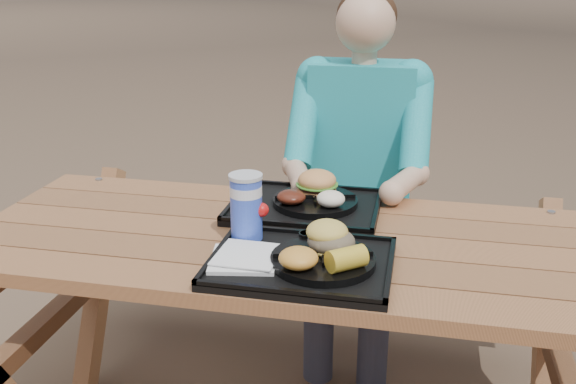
# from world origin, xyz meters

# --- Properties ---
(picnic_table) EXTENTS (1.80, 1.49, 0.75)m
(picnic_table) POSITION_xyz_m (0.00, 0.00, 0.38)
(picnic_table) COLOR #999999
(picnic_table) RESTS_ON ground
(tray_near) EXTENTS (0.45, 0.35, 0.02)m
(tray_near) POSITION_xyz_m (0.07, -0.19, 0.76)
(tray_near) COLOR black
(tray_near) RESTS_ON picnic_table
(tray_far) EXTENTS (0.45, 0.35, 0.02)m
(tray_far) POSITION_xyz_m (0.01, 0.20, 0.76)
(tray_far) COLOR black
(tray_far) RESTS_ON picnic_table
(plate_near) EXTENTS (0.26, 0.26, 0.02)m
(plate_near) POSITION_xyz_m (0.13, -0.19, 0.78)
(plate_near) COLOR black
(plate_near) RESTS_ON tray_near
(plate_far) EXTENTS (0.26, 0.26, 0.02)m
(plate_far) POSITION_xyz_m (0.04, 0.21, 0.78)
(plate_far) COLOR black
(plate_far) RESTS_ON tray_far
(napkin_stack) EXTENTS (0.19, 0.19, 0.02)m
(napkin_stack) POSITION_xyz_m (-0.07, -0.22, 0.78)
(napkin_stack) COLOR white
(napkin_stack) RESTS_ON tray_near
(soda_cup) EXTENTS (0.08, 0.08, 0.17)m
(soda_cup) POSITION_xyz_m (-0.10, -0.08, 0.86)
(soda_cup) COLOR blue
(soda_cup) RESTS_ON tray_near
(condiment_bbq) EXTENTS (0.05, 0.05, 0.03)m
(condiment_bbq) POSITION_xyz_m (0.07, -0.08, 0.78)
(condiment_bbq) COLOR black
(condiment_bbq) RESTS_ON tray_near
(condiment_mustard) EXTENTS (0.05, 0.05, 0.03)m
(condiment_mustard) POSITION_xyz_m (0.13, -0.06, 0.78)
(condiment_mustard) COLOR yellow
(condiment_mustard) RESTS_ON tray_near
(sandwich) EXTENTS (0.11, 0.11, 0.12)m
(sandwich) POSITION_xyz_m (0.14, -0.15, 0.85)
(sandwich) COLOR gold
(sandwich) RESTS_ON plate_near
(mac_cheese) EXTENTS (0.10, 0.10, 0.05)m
(mac_cheese) POSITION_xyz_m (0.08, -0.27, 0.81)
(mac_cheese) COLOR gold
(mac_cheese) RESTS_ON plate_near
(corn_cob) EXTENTS (0.13, 0.13, 0.05)m
(corn_cob) POSITION_xyz_m (0.19, -0.25, 0.82)
(corn_cob) COLOR gold
(corn_cob) RESTS_ON plate_near
(cutlery_far) EXTENTS (0.03, 0.15, 0.01)m
(cutlery_far) POSITION_xyz_m (-0.17, 0.20, 0.77)
(cutlery_far) COLOR black
(cutlery_far) RESTS_ON tray_far
(burger) EXTENTS (0.12, 0.12, 0.11)m
(burger) POSITION_xyz_m (0.04, 0.26, 0.84)
(burger) COLOR #E1944F
(burger) RESTS_ON plate_far
(baked_beans) EXTENTS (0.09, 0.09, 0.04)m
(baked_beans) POSITION_xyz_m (-0.02, 0.15, 0.81)
(baked_beans) COLOR #511C10
(baked_beans) RESTS_ON plate_far
(potato_salad) EXTENTS (0.08, 0.08, 0.05)m
(potato_salad) POSITION_xyz_m (0.10, 0.15, 0.81)
(potato_salad) COLOR white
(potato_salad) RESTS_ON plate_far
(diner) EXTENTS (0.48, 0.84, 1.28)m
(diner) POSITION_xyz_m (0.13, 0.71, 0.64)
(diner) COLOR teal
(diner) RESTS_ON ground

